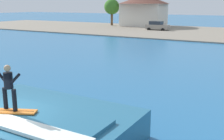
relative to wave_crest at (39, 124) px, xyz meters
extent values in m
cube|color=#276588|center=(0.00, 0.05, -0.04)|extent=(7.25, 4.48, 1.13)
cube|color=#276588|center=(0.00, -0.51, 0.59)|extent=(6.16, 2.01, 0.13)
cube|color=white|center=(0.00, -1.41, 0.61)|extent=(6.52, 0.81, 0.12)
cube|color=orange|center=(-0.48, -0.81, 0.70)|extent=(1.79, 1.11, 0.06)
cube|color=black|center=(-0.48, -0.81, 0.73)|extent=(1.50, 0.70, 0.01)
cylinder|color=black|center=(-0.83, -0.77, 1.14)|extent=(0.16, 0.16, 0.81)
cylinder|color=black|center=(-0.35, -0.77, 1.14)|extent=(0.16, 0.16, 0.81)
cylinder|color=black|center=(-0.59, -0.77, 1.83)|extent=(0.32, 0.32, 0.59)
sphere|color=tan|center=(-0.59, -0.77, 2.28)|extent=(0.24, 0.24, 0.24)
cylinder|color=black|center=(-0.96, -0.77, 1.95)|extent=(0.48, 0.10, 0.43)
cylinder|color=black|center=(-0.22, -0.77, 1.95)|extent=(0.48, 0.10, 0.43)
cube|color=gray|center=(-0.82, 44.38, -0.51)|extent=(120.00, 25.59, 0.17)
cube|color=gray|center=(-12.42, 44.50, 0.17)|extent=(4.29, 1.84, 0.90)
cube|color=#262D38|center=(-12.75, 44.50, 0.94)|extent=(2.36, 1.66, 0.64)
cylinder|color=black|center=(-11.03, 45.47, -0.28)|extent=(0.64, 0.22, 0.64)
cylinder|color=black|center=(-11.03, 43.52, -0.28)|extent=(0.64, 0.22, 0.64)
cylinder|color=black|center=(-13.82, 45.47, -0.28)|extent=(0.64, 0.22, 0.64)
cylinder|color=black|center=(-13.82, 43.52, -0.28)|extent=(0.64, 0.22, 0.64)
cube|color=silver|center=(-18.78, 52.13, 1.95)|extent=(9.17, 6.21, 5.10)
cylinder|color=brown|center=(-26.16, 50.67, 1.09)|extent=(0.54, 0.54, 3.37)
sphere|color=#366F24|center=(-26.16, 50.67, 3.82)|extent=(3.51, 3.51, 3.51)
camera|label=1|loc=(7.45, -7.32, 4.48)|focal=45.52mm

